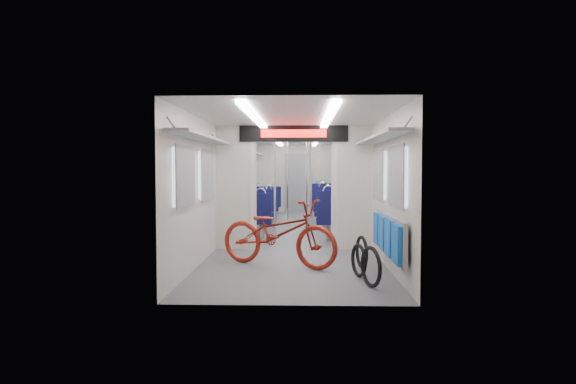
% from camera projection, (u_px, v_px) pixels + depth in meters
% --- Properties ---
extents(carriage, '(12.00, 12.02, 2.31)m').
position_uv_depth(carriage, '(295.00, 169.00, 11.30)').
color(carriage, '#515456').
rests_on(carriage, ground).
extents(bicycle, '(2.08, 1.49, 1.04)m').
position_uv_depth(bicycle, '(278.00, 233.00, 7.89)').
color(bicycle, maroon).
rests_on(bicycle, ground).
extents(flip_bench, '(0.12, 2.15, 0.56)m').
position_uv_depth(flip_bench, '(388.00, 235.00, 7.12)').
color(flip_bench, gray).
rests_on(flip_bench, carriage).
extents(bike_hoop_a, '(0.23, 0.52, 0.53)m').
position_uv_depth(bike_hoop_a, '(371.00, 269.00, 6.48)').
color(bike_hoop_a, black).
rests_on(bike_hoop_a, ground).
extents(bike_hoop_b, '(0.19, 0.47, 0.47)m').
position_uv_depth(bike_hoop_b, '(359.00, 262.00, 7.11)').
color(bike_hoop_b, black).
rests_on(bike_hoop_b, ground).
extents(bike_hoop_c, '(0.15, 0.50, 0.50)m').
position_uv_depth(bike_hoop_c, '(362.00, 254.00, 7.70)').
color(bike_hoop_c, black).
rests_on(bike_hoop_c, ground).
extents(seat_bay_near_left, '(0.92, 2.11, 1.11)m').
position_uv_depth(seat_bay_near_left, '(254.00, 211.00, 11.59)').
color(seat_bay_near_left, '#0C0C36').
rests_on(seat_bay_near_left, ground).
extents(seat_bay_near_right, '(0.96, 2.31, 1.17)m').
position_uv_depth(seat_bay_near_right, '(336.00, 210.00, 11.61)').
color(seat_bay_near_right, '#0C0C36').
rests_on(seat_bay_near_right, ground).
extents(seat_bay_far_left, '(0.88, 1.95, 1.06)m').
position_uv_depth(seat_bay_far_left, '(264.00, 203.00, 14.76)').
color(seat_bay_far_left, '#0C0C36').
rests_on(seat_bay_far_left, ground).
extents(seat_bay_far_right, '(0.95, 2.27, 1.16)m').
position_uv_depth(seat_bay_far_right, '(329.00, 201.00, 14.78)').
color(seat_bay_far_right, '#0C0C36').
rests_on(seat_bay_far_right, ground).
extents(stanchion_near_left, '(0.04, 0.04, 2.30)m').
position_uv_depth(stanchion_near_left, '(275.00, 187.00, 10.04)').
color(stanchion_near_left, silver).
rests_on(stanchion_near_left, ground).
extents(stanchion_near_right, '(0.05, 0.05, 2.30)m').
position_uv_depth(stanchion_near_right, '(310.00, 187.00, 9.98)').
color(stanchion_near_right, silver).
rests_on(stanchion_near_right, ground).
extents(stanchion_far_left, '(0.04, 0.04, 2.30)m').
position_uv_depth(stanchion_far_left, '(288.00, 182.00, 13.50)').
color(stanchion_far_left, silver).
rests_on(stanchion_far_left, ground).
extents(stanchion_far_right, '(0.04, 0.04, 2.30)m').
position_uv_depth(stanchion_far_right, '(307.00, 182.00, 13.27)').
color(stanchion_far_right, silver).
rests_on(stanchion_far_right, ground).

